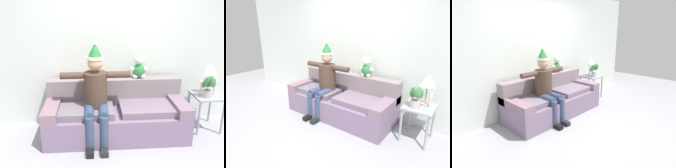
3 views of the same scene
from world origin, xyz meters
TOP-DOWN VIEW (x-y plane):
  - ground_plane at (0.00, 0.00)m, footprint 10.00×10.00m
  - back_wall at (0.00, 1.55)m, footprint 7.00×0.10m
  - couch at (0.00, 1.03)m, footprint 2.15×0.88m
  - person_seated at (-0.31, 0.87)m, footprint 1.02×0.77m
  - teddy_bear at (0.39, 1.30)m, footprint 0.29×0.17m
  - side_table at (1.48, 1.07)m, footprint 0.45×0.50m
  - table_lamp at (1.53, 1.17)m, footprint 0.24×0.24m
  - potted_plant at (1.43, 0.97)m, footprint 0.23×0.29m
  - candle_tall at (1.36, 1.05)m, footprint 0.04×0.04m
  - candle_short at (1.61, 1.11)m, footprint 0.04×0.04m

SIDE VIEW (x-z plane):
  - ground_plane at x=0.00m, z-range 0.00..0.00m
  - couch at x=0.00m, z-range -0.09..0.75m
  - side_table at x=1.48m, z-range 0.19..0.79m
  - candle_tall at x=1.36m, z-range 0.63..0.87m
  - person_seated at x=-0.31m, z-range 0.00..1.51m
  - candle_short at x=1.61m, z-range 0.64..0.90m
  - potted_plant at x=1.43m, z-range 0.60..0.98m
  - table_lamp at x=1.53m, z-range 0.73..1.22m
  - teddy_bear at x=0.39m, z-range 0.82..1.20m
  - back_wall at x=0.00m, z-range 0.00..2.70m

